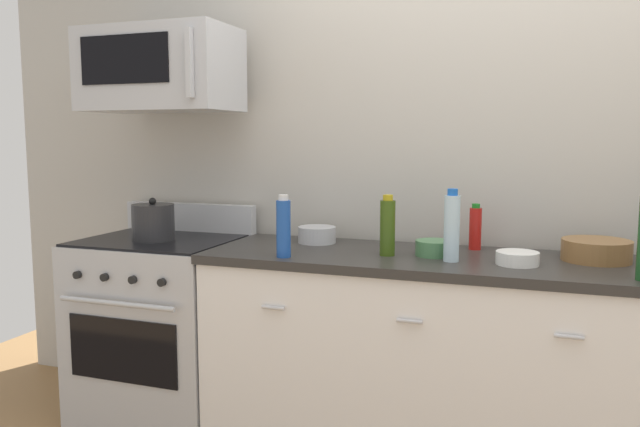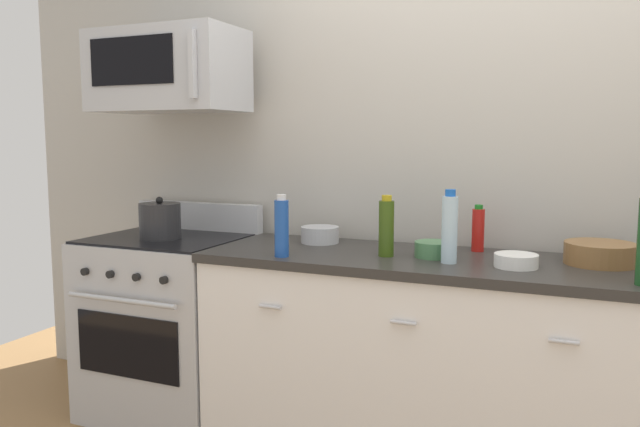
% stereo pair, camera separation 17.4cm
% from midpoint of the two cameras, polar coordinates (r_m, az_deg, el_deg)
% --- Properties ---
extents(back_wall, '(5.56, 0.10, 2.70)m').
position_cam_midpoint_polar(back_wall, '(3.02, 18.49, 5.22)').
color(back_wall, '#B7B2A8').
rests_on(back_wall, ground_plane).
extents(counter_unit, '(2.47, 0.66, 0.92)m').
position_cam_midpoint_polar(counter_unit, '(2.78, 17.05, -13.61)').
color(counter_unit, white).
rests_on(counter_unit, ground_plane).
extents(range_oven, '(0.76, 0.69, 1.07)m').
position_cam_midpoint_polar(range_oven, '(3.34, -12.09, -9.81)').
color(range_oven, '#B7BABF').
rests_on(range_oven, ground_plane).
extents(microwave, '(0.74, 0.44, 0.40)m').
position_cam_midpoint_polar(microwave, '(3.25, -12.20, 12.57)').
color(microwave, '#B7BABF').
extents(bottle_soda_blue, '(0.06, 0.06, 0.26)m').
position_cam_midpoint_polar(bottle_soda_blue, '(2.63, -1.63, -1.28)').
color(bottle_soda_blue, '#1E4CA5').
rests_on(bottle_soda_blue, countertop_slab).
extents(bottle_hot_sauce_red, '(0.05, 0.05, 0.21)m').
position_cam_midpoint_polar(bottle_hot_sauce_red, '(2.87, 15.93, -1.40)').
color(bottle_hot_sauce_red, '#B21914').
rests_on(bottle_hot_sauce_red, countertop_slab).
extents(bottle_olive_oil, '(0.07, 0.07, 0.26)m').
position_cam_midpoint_polar(bottle_olive_oil, '(2.67, 7.94, -1.27)').
color(bottle_olive_oil, '#385114').
rests_on(bottle_olive_oil, countertop_slab).
extents(bottle_water_clear, '(0.06, 0.06, 0.30)m').
position_cam_midpoint_polar(bottle_water_clear, '(2.57, 13.66, -1.33)').
color(bottle_water_clear, silver).
rests_on(bottle_water_clear, countertop_slab).
extents(bowl_white_ceramic, '(0.17, 0.17, 0.05)m').
position_cam_midpoint_polar(bowl_white_ceramic, '(2.58, 19.33, -4.04)').
color(bowl_white_ceramic, white).
rests_on(bowl_white_ceramic, countertop_slab).
extents(bowl_wooden_salad, '(0.27, 0.27, 0.09)m').
position_cam_midpoint_polar(bowl_wooden_salad, '(2.76, 25.87, -3.25)').
color(bowl_wooden_salad, brown).
rests_on(bowl_wooden_salad, countertop_slab).
extents(bowl_steel_prep, '(0.18, 0.18, 0.08)m').
position_cam_midpoint_polar(bowl_steel_prep, '(2.99, 1.67, -1.92)').
color(bowl_steel_prep, '#B2B5BA').
rests_on(bowl_steel_prep, countertop_slab).
extents(bowl_green_glaze, '(0.16, 0.16, 0.07)m').
position_cam_midpoint_polar(bowl_green_glaze, '(2.70, 12.18, -3.19)').
color(bowl_green_glaze, '#477A4C').
rests_on(bowl_green_glaze, countertop_slab).
extents(stockpot, '(0.20, 0.20, 0.21)m').
position_cam_midpoint_polar(stockpot, '(3.18, -12.88, -0.66)').
color(stockpot, '#262628').
rests_on(stockpot, range_oven).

